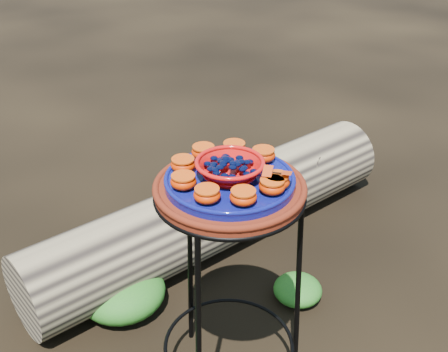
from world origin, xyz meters
TOP-DOWN VIEW (x-y plane):
  - plant_stand at (0.00, 0.00)m, footprint 0.44×0.44m
  - terracotta_saucer at (0.00, 0.00)m, footprint 0.40×0.40m
  - cobalt_plate at (0.00, 0.00)m, footprint 0.34×0.34m
  - red_bowl at (0.00, 0.00)m, footprint 0.17×0.17m
  - glass_gems at (0.00, 0.00)m, footprint 0.13×0.13m
  - orange_half_0 at (0.06, -0.11)m, footprint 0.07×0.07m
  - orange_half_1 at (0.13, 0.02)m, footprint 0.07×0.07m
  - orange_half_2 at (0.09, 0.09)m, footprint 0.07×0.07m
  - orange_half_3 at (0.01, 0.13)m, footprint 0.07×0.07m
  - orange_half_4 at (-0.08, 0.10)m, footprint 0.07×0.07m
  - orange_half_5 at (-0.12, 0.03)m, footprint 0.07×0.07m
  - orange_half_6 at (-0.11, -0.06)m, footprint 0.07×0.07m
  - orange_half_7 at (-0.05, -0.12)m, footprint 0.07×0.07m
  - orange_half_8 at (0.04, -0.12)m, footprint 0.07×0.07m
  - butterfly at (0.06, -0.11)m, footprint 0.10×0.10m
  - driftwood_log at (0.40, 0.61)m, footprint 1.73×0.53m
  - foliage_right at (0.43, 0.14)m, footprint 0.19×0.19m
  - foliage_back at (-0.12, 0.50)m, footprint 0.32×0.32m

SIDE VIEW (x-z plane):
  - foliage_right at x=0.43m, z-range 0.00..0.09m
  - foliage_back at x=-0.12m, z-range 0.00..0.16m
  - driftwood_log at x=0.40m, z-range 0.00..0.32m
  - plant_stand at x=0.00m, z-range 0.00..0.70m
  - terracotta_saucer at x=0.00m, z-range 0.70..0.73m
  - cobalt_plate at x=0.00m, z-range 0.73..0.75m
  - orange_half_0 at x=0.06m, z-range 0.75..0.79m
  - orange_half_1 at x=0.13m, z-range 0.75..0.79m
  - orange_half_2 at x=0.09m, z-range 0.75..0.79m
  - orange_half_3 at x=0.01m, z-range 0.75..0.79m
  - orange_half_4 at x=-0.08m, z-range 0.75..0.79m
  - orange_half_5 at x=-0.12m, z-range 0.75..0.79m
  - orange_half_6 at x=-0.11m, z-range 0.75..0.79m
  - orange_half_7 at x=-0.05m, z-range 0.75..0.79m
  - orange_half_8 at x=0.04m, z-range 0.75..0.79m
  - red_bowl at x=0.00m, z-range 0.75..0.80m
  - butterfly at x=0.06m, z-range 0.79..0.81m
  - glass_gems at x=0.00m, z-range 0.80..0.82m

